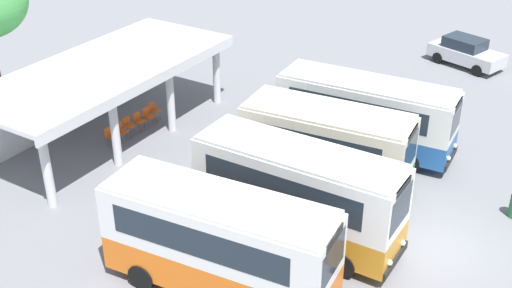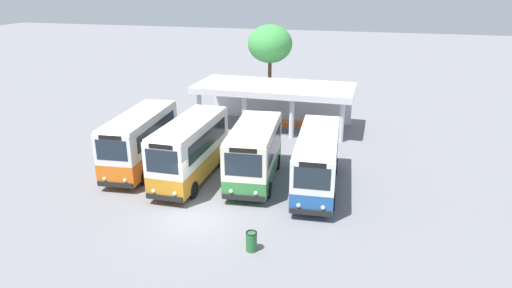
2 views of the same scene
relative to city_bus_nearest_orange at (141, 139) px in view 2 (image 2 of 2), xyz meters
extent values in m
plane|color=slate|center=(5.65, -4.96, -1.90)|extent=(180.00, 180.00, 0.00)
cylinder|color=black|center=(1.24, -2.12, -1.45)|extent=(0.31, 0.92, 0.90)
cylinder|color=black|center=(-0.81, -2.32, -1.45)|extent=(0.31, 0.92, 0.90)
cylinder|color=black|center=(0.81, 2.34, -1.45)|extent=(0.31, 0.92, 0.90)
cylinder|color=black|center=(-1.24, 2.14, -1.45)|extent=(0.31, 0.92, 0.90)
cube|color=orange|center=(0.00, 0.01, -0.92)|extent=(2.84, 7.40, 1.19)
cube|color=silver|center=(0.00, 0.01, 0.56)|extent=(2.84, 7.40, 1.75)
cube|color=silver|center=(0.00, 0.01, 1.49)|extent=(2.75, 7.18, 0.12)
cube|color=black|center=(0.35, -3.61, -1.37)|extent=(2.05, 0.30, 0.28)
cube|color=#1E2833|center=(0.34, -3.57, 0.61)|extent=(1.76, 0.22, 1.14)
cube|color=black|center=(0.34, -3.57, 1.31)|extent=(1.29, 0.17, 0.24)
cube|color=#1E2833|center=(1.05, 0.21, 0.61)|extent=(0.59, 5.76, 0.97)
cube|color=#1E2833|center=(-1.07, 0.01, 0.61)|extent=(0.59, 5.76, 0.97)
sphere|color=#EAEACC|center=(0.94, -3.55, -1.06)|extent=(0.20, 0.20, 0.20)
sphere|color=#EAEACC|center=(-0.24, -3.66, -1.06)|extent=(0.20, 0.20, 0.20)
cylinder|color=black|center=(4.63, -2.92, -1.45)|extent=(0.23, 0.90, 0.90)
cylinder|color=black|center=(2.60, -2.94, -1.45)|extent=(0.23, 0.90, 0.90)
cylinder|color=black|center=(4.59, 1.53, -1.45)|extent=(0.23, 0.90, 0.90)
cylinder|color=black|center=(2.56, 1.51, -1.45)|extent=(0.23, 0.90, 0.90)
cube|color=orange|center=(3.59, -0.70, -0.95)|extent=(2.19, 7.20, 1.12)
cube|color=white|center=(3.59, -0.70, 0.56)|extent=(2.19, 7.20, 1.90)
cube|color=white|center=(3.59, -0.70, 1.57)|extent=(2.13, 6.98, 0.12)
cube|color=black|center=(3.63, -4.32, -1.37)|extent=(2.02, 0.12, 0.28)
cube|color=#1E2833|center=(3.63, -4.28, 0.61)|extent=(1.75, 0.07, 1.23)
cube|color=black|center=(3.63, -4.28, 1.39)|extent=(1.28, 0.06, 0.24)
cube|color=#1E2833|center=(4.65, -0.59, 0.61)|extent=(0.09, 5.74, 1.04)
cube|color=#1E2833|center=(2.54, -0.61, 0.61)|extent=(0.09, 5.74, 1.04)
sphere|color=#EAEACC|center=(4.21, -4.31, -1.06)|extent=(0.20, 0.20, 0.20)
sphere|color=#EAEACC|center=(3.04, -4.32, -1.06)|extent=(0.20, 0.20, 0.20)
cylinder|color=black|center=(8.50, -1.87, -1.45)|extent=(0.31, 0.92, 0.90)
cylinder|color=black|center=(6.28, -2.09, -1.45)|extent=(0.31, 0.92, 0.90)
cylinder|color=black|center=(8.10, 2.12, -1.45)|extent=(0.31, 0.92, 0.90)
cylinder|color=black|center=(5.88, 1.90, -1.45)|extent=(0.31, 0.92, 0.90)
cube|color=#337F3D|center=(7.19, 0.01, -1.04)|extent=(2.97, 6.67, 0.94)
cube|color=beige|center=(7.19, 0.01, 0.37)|extent=(2.97, 6.67, 1.87)
cube|color=beige|center=(7.19, 0.01, 1.36)|extent=(2.88, 6.47, 0.12)
cube|color=black|center=(7.52, -3.24, -1.37)|extent=(2.21, 0.32, 0.28)
cube|color=#1E2833|center=(7.51, -3.19, 0.42)|extent=(1.91, 0.24, 1.22)
cube|color=black|center=(7.51, -3.19, 1.18)|extent=(1.40, 0.19, 0.24)
cube|color=#1E2833|center=(8.33, 0.23, 0.42)|extent=(0.56, 5.15, 1.03)
cube|color=#1E2833|center=(6.03, 0.00, 0.42)|extent=(0.56, 5.15, 1.03)
sphere|color=#EAEACC|center=(8.15, -3.16, -1.06)|extent=(0.20, 0.20, 0.20)
sphere|color=#EAEACC|center=(6.88, -3.29, -1.06)|extent=(0.20, 0.20, 0.20)
cylinder|color=black|center=(11.95, -2.32, -1.45)|extent=(0.28, 0.91, 0.90)
cylinder|color=black|center=(9.95, -2.46, -1.45)|extent=(0.28, 0.91, 0.90)
cylinder|color=black|center=(11.62, 2.32, -1.45)|extent=(0.28, 0.91, 0.90)
cylinder|color=black|center=(9.62, 2.18, -1.45)|extent=(0.28, 0.91, 0.90)
cube|color=#23569E|center=(10.79, -0.07, -1.01)|extent=(2.64, 7.64, 1.00)
cube|color=silver|center=(10.79, -0.07, 0.33)|extent=(2.64, 7.64, 1.69)
cube|color=silver|center=(10.79, -0.07, 1.23)|extent=(2.56, 7.41, 0.12)
cube|color=black|center=(11.05, -3.85, -1.37)|extent=(2.01, 0.24, 0.28)
cube|color=#1E2833|center=(11.05, -3.80, 0.38)|extent=(1.73, 0.17, 1.10)
cube|color=black|center=(11.05, -3.80, 1.05)|extent=(1.27, 0.14, 0.24)
cube|color=#1E2833|center=(11.82, 0.10, 0.38)|extent=(0.47, 6.00, 0.93)
cube|color=#1E2833|center=(9.74, -0.04, 0.38)|extent=(0.47, 6.00, 0.93)
sphere|color=#EAEACC|center=(11.63, -3.79, -1.06)|extent=(0.20, 0.20, 0.20)
sphere|color=#EAEACC|center=(10.47, -3.88, -1.06)|extent=(0.20, 0.20, 0.20)
cylinder|color=silver|center=(0.53, 8.08, -0.30)|extent=(0.36, 0.36, 3.20)
cylinder|color=silver|center=(4.15, 8.08, -0.30)|extent=(0.36, 0.36, 3.20)
cylinder|color=silver|center=(7.78, 8.08, -0.30)|extent=(0.36, 0.36, 3.20)
cylinder|color=silver|center=(11.40, 8.08, -0.30)|extent=(0.36, 0.36, 3.20)
cube|color=silver|center=(5.96, 12.47, -0.30)|extent=(11.67, 0.20, 3.20)
cube|color=silver|center=(5.96, 10.17, 1.40)|extent=(12.17, 5.29, 0.20)
cube|color=silver|center=(5.96, 7.58, 1.16)|extent=(12.17, 0.10, 0.28)
cylinder|color=slate|center=(5.40, 9.23, -1.68)|extent=(0.03, 0.03, 0.44)
cylinder|color=slate|center=(5.05, 9.23, -1.68)|extent=(0.03, 0.03, 0.44)
cylinder|color=slate|center=(5.40, 9.58, -1.68)|extent=(0.03, 0.03, 0.44)
cylinder|color=slate|center=(5.05, 9.58, -1.68)|extent=(0.03, 0.03, 0.44)
cube|color=#D85919|center=(5.22, 9.41, -1.44)|extent=(0.44, 0.44, 0.04)
cube|color=#D85919|center=(5.22, 9.61, -1.24)|extent=(0.44, 0.04, 0.40)
cylinder|color=slate|center=(6.00, 9.16, -1.68)|extent=(0.03, 0.03, 0.44)
cylinder|color=slate|center=(5.65, 9.17, -1.68)|extent=(0.03, 0.03, 0.44)
cylinder|color=slate|center=(6.00, 9.52, -1.68)|extent=(0.03, 0.03, 0.44)
cylinder|color=slate|center=(5.65, 9.52, -1.68)|extent=(0.03, 0.03, 0.44)
cube|color=#D85919|center=(5.83, 9.34, -1.44)|extent=(0.44, 0.44, 0.04)
cube|color=#D85919|center=(5.83, 9.54, -1.24)|extent=(0.44, 0.04, 0.40)
cylinder|color=slate|center=(6.60, 9.24, -1.68)|extent=(0.03, 0.03, 0.44)
cylinder|color=slate|center=(6.25, 9.25, -1.68)|extent=(0.03, 0.03, 0.44)
cylinder|color=slate|center=(6.61, 9.60, -1.68)|extent=(0.03, 0.03, 0.44)
cylinder|color=slate|center=(6.25, 9.60, -1.68)|extent=(0.03, 0.03, 0.44)
cube|color=#D85919|center=(6.43, 9.42, -1.44)|extent=(0.44, 0.44, 0.04)
cube|color=#D85919|center=(6.43, 9.62, -1.24)|extent=(0.44, 0.04, 0.40)
cylinder|color=slate|center=(7.21, 9.16, -1.68)|extent=(0.03, 0.03, 0.44)
cylinder|color=slate|center=(6.85, 9.17, -1.68)|extent=(0.03, 0.03, 0.44)
cylinder|color=slate|center=(7.21, 9.52, -1.68)|extent=(0.03, 0.03, 0.44)
cylinder|color=slate|center=(6.86, 9.52, -1.68)|extent=(0.03, 0.03, 0.44)
cube|color=#D85919|center=(7.03, 9.34, -1.44)|extent=(0.44, 0.44, 0.04)
cube|color=#D85919|center=(7.03, 9.54, -1.24)|extent=(0.44, 0.04, 0.40)
cylinder|color=slate|center=(7.81, 9.13, -1.68)|extent=(0.03, 0.03, 0.44)
cylinder|color=slate|center=(7.46, 9.14, -1.68)|extent=(0.03, 0.03, 0.44)
cylinder|color=slate|center=(7.81, 9.49, -1.68)|extent=(0.03, 0.03, 0.44)
cylinder|color=slate|center=(7.46, 9.49, -1.68)|extent=(0.03, 0.03, 0.44)
cube|color=#D85919|center=(7.63, 9.31, -1.44)|extent=(0.44, 0.44, 0.04)
cube|color=#D85919|center=(7.64, 9.51, -1.24)|extent=(0.44, 0.04, 0.40)
cylinder|color=slate|center=(8.41, 9.28, -1.68)|extent=(0.03, 0.03, 0.44)
cylinder|color=slate|center=(8.06, 9.28, -1.68)|extent=(0.03, 0.03, 0.44)
cylinder|color=slate|center=(8.41, 9.63, -1.68)|extent=(0.03, 0.03, 0.44)
cylinder|color=slate|center=(8.06, 9.63, -1.68)|extent=(0.03, 0.03, 0.44)
cube|color=#D85919|center=(8.24, 9.45, -1.44)|extent=(0.44, 0.44, 0.04)
cube|color=#D85919|center=(8.24, 9.65, -1.24)|extent=(0.44, 0.04, 0.40)
cylinder|color=brown|center=(4.33, 15.33, 0.30)|extent=(0.32, 0.32, 4.39)
ellipsoid|color=green|center=(4.33, 15.33, 3.94)|extent=(3.85, 3.85, 3.28)
cylinder|color=#266633|center=(8.99, -6.90, -1.47)|extent=(0.48, 0.48, 0.85)
torus|color=black|center=(8.99, -6.90, -1.03)|extent=(0.49, 0.49, 0.06)
camera|label=1|loc=(-12.68, -9.18, 11.87)|focal=45.36mm
camera|label=2|loc=(13.54, -22.65, 9.00)|focal=31.15mm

